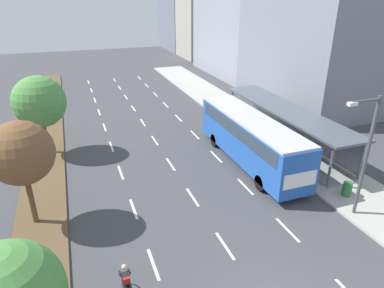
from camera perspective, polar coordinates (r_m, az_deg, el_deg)
median_strip at (r=29.23m, az=-23.24°, el=-0.07°), size 2.60×52.00×0.12m
sidewalk_right at (r=32.81m, az=8.71°, el=4.23°), size 4.50×52.00×0.15m
lane_divider_left at (r=27.40m, az=-13.37°, el=-0.40°), size 0.14×46.97×0.01m
lane_divider_center at (r=27.92m, az=-6.27°, el=0.61°), size 0.14×46.97×0.01m
lane_divider_right at (r=28.85m, az=0.48°, el=1.56°), size 0.14×46.97×0.01m
bus_shelter at (r=27.34m, az=15.70°, el=3.52°), size 2.90×14.13×2.86m
bus at (r=23.60m, az=9.77°, el=1.35°), size 2.54×11.29×3.37m
cyclist at (r=14.29m, az=-10.94°, el=-22.22°), size 0.46×1.82×1.71m
median_tree_second at (r=18.09m, az=-26.77°, el=-1.41°), size 3.14×3.14×5.51m
median_tree_third at (r=26.40m, az=-24.24°, el=6.47°), size 3.69×3.69×5.74m
streetlight at (r=18.88m, az=27.05°, el=-0.95°), size 1.91×0.24×6.50m
trash_bin at (r=21.89m, az=24.57°, el=-6.89°), size 0.52×0.52×0.85m
building_mid_right at (r=52.19m, az=9.73°, el=22.11°), size 11.22×15.76×19.19m
building_far_right at (r=66.42m, az=2.17°, el=21.57°), size 9.01×10.27×16.47m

